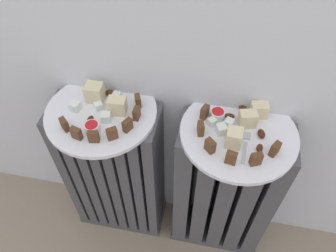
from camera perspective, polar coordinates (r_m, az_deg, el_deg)
radiator_left at (r=1.14m, az=-9.16°, el=-8.34°), size 0.32×0.14×0.60m
radiator_right at (r=1.10m, az=9.55°, el=-11.49°), size 0.32×0.14×0.60m
plate_left at (r=0.89m, az=-11.60°, el=2.33°), size 0.30×0.30×0.01m
plate_right at (r=0.85m, az=12.22°, el=-1.23°), size 0.30×0.30×0.01m
dark_cake_slice_left_0 at (r=0.86m, az=-17.61°, el=0.25°), size 0.03×0.03×0.03m
dark_cake_slice_left_1 at (r=0.83m, az=-15.70°, el=-1.24°), size 0.03×0.02×0.03m
dark_cake_slice_left_2 at (r=0.81m, az=-12.87°, el=-1.83°), size 0.03×0.02×0.03m
dark_cake_slice_left_3 at (r=0.81m, az=-9.74°, el=-1.33°), size 0.03×0.03×0.03m
dark_cake_slice_left_4 at (r=0.82m, az=-7.09°, el=0.15°), size 0.02×0.03×0.03m
dark_cake_slice_left_5 at (r=0.84m, az=-5.51°, el=2.22°), size 0.01×0.03×0.03m
dark_cake_slice_left_6 at (r=0.88m, az=-5.27°, el=4.39°), size 0.02×0.03×0.03m
marble_cake_slice_left_0 at (r=0.90m, az=-12.69°, el=5.71°), size 0.05×0.04×0.05m
marble_cake_slice_left_1 at (r=0.86m, az=-8.84°, el=3.49°), size 0.05×0.04×0.05m
turkish_delight_left_0 at (r=0.89m, az=-12.04°, el=3.43°), size 0.03×0.03×0.02m
turkish_delight_left_1 at (r=0.85m, az=-10.75°, el=1.53°), size 0.03×0.03×0.02m
turkish_delight_left_2 at (r=0.90m, az=-15.89°, el=3.33°), size 0.03×0.03×0.02m
turkish_delight_left_3 at (r=0.90m, az=-8.96°, el=5.13°), size 0.03×0.03×0.02m
medjool_date_left_0 at (r=0.86m, az=-13.42°, el=1.11°), size 0.02×0.03×0.01m
medjool_date_left_1 at (r=0.92m, az=-10.11°, el=5.74°), size 0.03×0.02×0.02m
jam_bowl_left at (r=0.84m, az=-13.11°, el=-0.22°), size 0.04×0.04×0.02m
dark_cake_slice_right_0 at (r=0.85m, az=6.42°, el=2.44°), size 0.02×0.03×0.04m
dark_cake_slice_right_1 at (r=0.81m, az=5.72°, el=-0.42°), size 0.02×0.03×0.04m
dark_cake_slice_right_2 at (r=0.78m, az=7.36°, el=-3.45°), size 0.03×0.03×0.04m
dark_cake_slice_right_3 at (r=0.77m, az=10.95°, el=-5.47°), size 0.03×0.02×0.04m
dark_cake_slice_right_4 at (r=0.78m, az=15.12°, el=-5.60°), size 0.03×0.02×0.04m
dark_cake_slice_right_5 at (r=0.81m, az=18.16°, el=-3.84°), size 0.03×0.03×0.04m
marble_cake_slice_right_0 at (r=0.88m, az=15.63°, el=2.69°), size 0.05×0.04×0.04m
marble_cake_slice_right_1 at (r=0.85m, az=13.74°, el=1.21°), size 0.05×0.04×0.04m
marble_cake_slice_right_2 at (r=0.80m, az=11.44°, el=-2.05°), size 0.04×0.04×0.05m
turkish_delight_right_0 at (r=0.84m, az=7.66°, el=0.74°), size 0.03×0.03×0.02m
turkish_delight_right_1 at (r=0.82m, az=9.30°, el=-0.58°), size 0.03×0.03×0.02m
turkish_delight_right_2 at (r=0.84m, az=10.64°, el=0.50°), size 0.03×0.03×0.02m
medjool_date_right_0 at (r=0.86m, az=10.70°, el=1.72°), size 0.03×0.02×0.01m
medjool_date_right_1 at (r=0.84m, az=15.98°, el=-1.30°), size 0.03×0.03×0.02m
medjool_date_right_2 at (r=0.89m, az=12.90°, el=3.17°), size 0.03×0.03×0.02m
medjool_date_right_3 at (r=0.81m, az=15.69°, el=-3.72°), size 0.02×0.03×0.01m
jam_bowl_right at (r=0.86m, az=8.64°, el=2.11°), size 0.04×0.04×0.02m
fork at (r=0.82m, az=13.35°, el=-3.20°), size 0.02×0.10×0.00m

